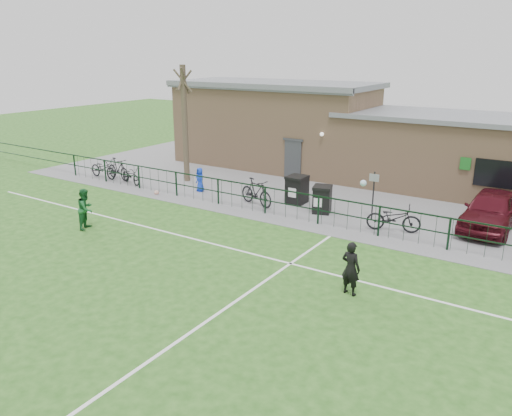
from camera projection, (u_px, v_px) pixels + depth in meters
The scene contains 21 objects.
ground at pixel (160, 296), 14.13m from camera, with size 90.00×90.00×0.00m, color #245218.
paving_strip at pixel (349, 190), 24.90m from camera, with size 34.00×13.00×0.02m, color slate.
pitch_line_touch at pixel (293, 221), 20.35m from camera, with size 28.00×0.10×0.01m, color white.
pitch_line_mid at pixel (240, 251), 17.32m from camera, with size 28.00×0.10×0.01m, color white.
pitch_line_perp at pixel (216, 315), 13.08m from camera, with size 0.10×16.00×0.01m, color white.
perimeter_fence at pixel (296, 206), 20.33m from camera, with size 28.00×0.10×1.20m, color black.
bare_tree at pixel (185, 125), 25.79m from camera, with size 0.30×0.30×6.00m, color #433728.
wheelie_bin_left at pixel (297, 190), 22.55m from camera, with size 0.78×0.89×1.18m, color black.
wheelie_bin_right at pixel (322, 200), 21.25m from camera, with size 0.72×0.81×1.08m, color black.
sign_post at pixel (373, 196), 20.25m from camera, with size 0.06×0.06×2.00m, color black.
car_maroon at pixel (491, 210), 19.23m from camera, with size 1.78×4.42×1.50m, color #440C14.
bicycle_a at pixel (103, 168), 27.09m from camera, with size 0.70×2.01×1.06m, color black.
bicycle_b at pixel (118, 169), 26.76m from camera, with size 0.55×1.93×1.16m, color black.
bicycle_c at pixel (131, 176), 25.91m from camera, with size 0.59×1.68×0.88m, color black.
bicycle_d at pixel (256, 192), 22.23m from camera, with size 0.57×2.02×1.21m, color black.
bicycle_e at pixel (394, 218), 19.01m from camera, with size 0.71×2.03×1.06m, color black.
spectator_child at pixel (200, 180), 24.49m from camera, with size 0.58×0.38×1.18m, color #1438C4.
goalkeeper_kick at pixel (351, 265), 14.10m from camera, with size 1.55×3.86×2.45m.
outfield_player at pixel (86, 209), 19.31m from camera, with size 0.78×0.60×1.60m, color #195A29.
ball_ground at pixel (157, 192), 24.10m from camera, with size 0.22×0.22×0.22m, color white.
clubhouse at pixel (358, 136), 27.09m from camera, with size 24.25×5.40×4.96m.
Camera 1 is at (9.26, -9.15, 6.61)m, focal length 35.00 mm.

